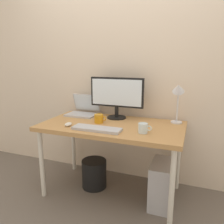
{
  "coord_description": "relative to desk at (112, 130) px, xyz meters",
  "views": [
    {
      "loc": [
        0.73,
        -1.95,
        1.34
      ],
      "look_at": [
        0.0,
        0.0,
        0.85
      ],
      "focal_mm": 36.1,
      "sensor_mm": 36.0,
      "label": 1
    }
  ],
  "objects": [
    {
      "name": "desk_lamp",
      "position": [
        0.58,
        0.23,
        0.35
      ],
      "size": [
        0.11,
        0.16,
        0.41
      ],
      "color": "silver",
      "rests_on": "desk"
    },
    {
      "name": "back_wall",
      "position": [
        0.0,
        0.42,
        0.64
      ],
      "size": [
        4.4,
        0.04,
        2.6
      ],
      "primitive_type": "cube",
      "color": "beige",
      "rests_on": "ground_plane"
    },
    {
      "name": "desk",
      "position": [
        0.0,
        0.0,
        0.0
      ],
      "size": [
        1.35,
        0.73,
        0.73
      ],
      "color": "#B7844C",
      "rests_on": "ground_plane"
    },
    {
      "name": "laptop",
      "position": [
        -0.44,
        0.25,
        0.12
      ],
      "size": [
        0.32,
        0.29,
        0.22
      ],
      "color": "#B2B2B7",
      "rests_on": "desk"
    },
    {
      "name": "glass_cup",
      "position": [
        0.34,
        -0.16,
        0.11
      ],
      "size": [
        0.12,
        0.08,
        0.08
      ],
      "color": "silver",
      "rests_on": "desk"
    },
    {
      "name": "mouse",
      "position": [
        -0.36,
        -0.21,
        0.08
      ],
      "size": [
        0.06,
        0.09,
        0.03
      ],
      "primitive_type": "ellipsoid",
      "color": "silver",
      "rests_on": "desk"
    },
    {
      "name": "coffee_mug",
      "position": [
        -0.14,
        0.0,
        0.11
      ],
      "size": [
        0.12,
        0.09,
        0.09
      ],
      "color": "orange",
      "rests_on": "desk"
    },
    {
      "name": "ground_plane",
      "position": [
        0.0,
        0.0,
        -0.66
      ],
      "size": [
        6.0,
        6.0,
        0.0
      ],
      "primitive_type": "plane",
      "color": "#665B51"
    },
    {
      "name": "wastebasket",
      "position": [
        -0.21,
        0.03,
        -0.51
      ],
      "size": [
        0.26,
        0.26,
        0.3
      ],
      "primitive_type": "cylinder",
      "color": "black",
      "rests_on": "ground_plane"
    },
    {
      "name": "computer_tower",
      "position": [
        0.5,
        -0.03,
        -0.45
      ],
      "size": [
        0.18,
        0.36,
        0.42
      ],
      "primitive_type": "cube",
      "color": "#B2B2B7",
      "rests_on": "ground_plane"
    },
    {
      "name": "monitor",
      "position": [
        -0.04,
        0.23,
        0.31
      ],
      "size": [
        0.57,
        0.2,
        0.43
      ],
      "color": "black",
      "rests_on": "desk"
    },
    {
      "name": "keyboard",
      "position": [
        -0.06,
        -0.22,
        0.08
      ],
      "size": [
        0.44,
        0.14,
        0.02
      ],
      "primitive_type": "cube",
      "color": "#B2B2B7",
      "rests_on": "desk"
    }
  ]
}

